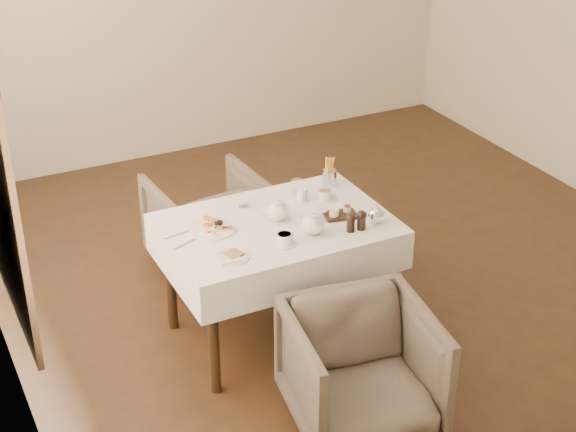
{
  "coord_description": "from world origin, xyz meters",
  "views": [
    {
      "loc": [
        -2.66,
        -4.32,
        3.12
      ],
      "look_at": [
        -0.72,
        -0.43,
        0.82
      ],
      "focal_mm": 55.0,
      "sensor_mm": 36.0,
      "label": 1
    }
  ],
  "objects_px": {
    "table": "(277,241)",
    "armchair_near": "(362,371)",
    "armchair_far": "(209,223)",
    "breakfast_plate": "(212,228)",
    "teapot_centre": "(278,210)"
  },
  "relations": [
    {
      "from": "armchair_near",
      "to": "teapot_centre",
      "type": "relative_size",
      "value": 4.19
    },
    {
      "from": "table",
      "to": "armchair_far",
      "type": "height_order",
      "value": "table"
    },
    {
      "from": "armchair_near",
      "to": "teapot_centre",
      "type": "bearing_deg",
      "value": 99.94
    },
    {
      "from": "armchair_far",
      "to": "breakfast_plate",
      "type": "height_order",
      "value": "breakfast_plate"
    },
    {
      "from": "table",
      "to": "breakfast_plate",
      "type": "relative_size",
      "value": 4.89
    },
    {
      "from": "armchair_near",
      "to": "breakfast_plate",
      "type": "distance_m",
      "value": 1.16
    },
    {
      "from": "table",
      "to": "teapot_centre",
      "type": "bearing_deg",
      "value": 47.92
    },
    {
      "from": "table",
      "to": "armchair_far",
      "type": "bearing_deg",
      "value": 94.02
    },
    {
      "from": "armchair_near",
      "to": "breakfast_plate",
      "type": "xyz_separation_m",
      "value": [
        -0.39,
        1.0,
        0.43
      ]
    },
    {
      "from": "armchair_far",
      "to": "breakfast_plate",
      "type": "distance_m",
      "value": 0.97
    },
    {
      "from": "breakfast_plate",
      "to": "teapot_centre",
      "type": "bearing_deg",
      "value": -16.19
    },
    {
      "from": "teapot_centre",
      "to": "armchair_far",
      "type": "bearing_deg",
      "value": 107.87
    },
    {
      "from": "table",
      "to": "armchair_near",
      "type": "bearing_deg",
      "value": -87.82
    },
    {
      "from": "armchair_near",
      "to": "armchair_far",
      "type": "xyz_separation_m",
      "value": [
        -0.1,
        1.82,
        -0.0
      ]
    },
    {
      "from": "table",
      "to": "armchair_near",
      "type": "height_order",
      "value": "table"
    }
  ]
}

